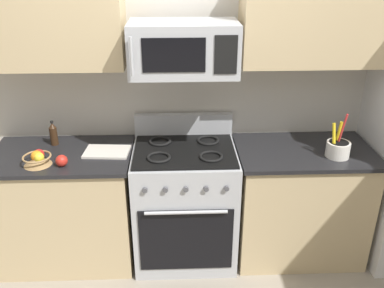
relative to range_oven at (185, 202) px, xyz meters
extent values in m
cube|color=beige|center=(0.00, 0.39, 0.83)|extent=(8.00, 0.10, 2.60)
cube|color=tan|center=(-0.90, 0.00, -0.03)|extent=(0.99, 0.61, 0.88)
cube|color=black|center=(-0.90, 0.00, 0.42)|extent=(1.03, 0.65, 0.03)
cube|color=#B2B5BA|center=(0.00, 0.00, -0.02)|extent=(0.76, 0.65, 0.91)
cube|color=black|center=(0.00, -0.33, -0.11)|extent=(0.67, 0.01, 0.51)
cylinder|color=#B2B5BA|center=(0.00, -0.36, 0.15)|extent=(0.57, 0.02, 0.02)
cube|color=black|center=(0.00, 0.00, 0.45)|extent=(0.73, 0.58, 0.02)
cube|color=#B2B5BA|center=(0.00, 0.29, 0.53)|extent=(0.76, 0.06, 0.18)
torus|color=black|center=(-0.18, -0.14, 0.46)|extent=(0.17, 0.17, 0.02)
torus|color=black|center=(0.18, -0.14, 0.46)|extent=(0.17, 0.17, 0.02)
torus|color=black|center=(-0.18, 0.13, 0.46)|extent=(0.17, 0.17, 0.02)
torus|color=black|center=(0.18, 0.13, 0.46)|extent=(0.17, 0.17, 0.02)
cylinder|color=#4C4C51|center=(-0.27, -0.34, 0.32)|extent=(0.04, 0.02, 0.04)
cylinder|color=#4C4C51|center=(-0.14, -0.34, 0.32)|extent=(0.04, 0.02, 0.04)
cylinder|color=#4C4C51|center=(0.00, -0.34, 0.32)|extent=(0.04, 0.02, 0.04)
cylinder|color=#4C4C51|center=(0.14, -0.34, 0.32)|extent=(0.04, 0.02, 0.04)
cylinder|color=#4C4C51|center=(0.27, -0.34, 0.32)|extent=(0.04, 0.02, 0.04)
cube|color=tan|center=(0.89, 0.00, -0.03)|extent=(0.97, 0.61, 0.88)
cube|color=black|center=(0.89, 0.00, 0.42)|extent=(1.01, 0.65, 0.03)
cube|color=#B2B5BA|center=(0.00, 0.03, 1.18)|extent=(0.72, 0.40, 0.35)
cube|color=black|center=(-0.06, -0.17, 1.18)|extent=(0.40, 0.01, 0.21)
cube|color=black|center=(0.26, -0.17, 1.18)|extent=(0.14, 0.01, 0.24)
cylinder|color=#B2B5BA|center=(-0.32, -0.20, 1.18)|extent=(0.02, 0.02, 0.24)
cube|color=tan|center=(-0.91, 0.17, 1.36)|extent=(1.02, 0.34, 0.66)
cube|color=tan|center=(0.90, 0.17, 1.36)|extent=(1.00, 0.34, 0.66)
cylinder|color=white|center=(1.08, -0.12, 0.49)|extent=(0.17, 0.17, 0.11)
cylinder|color=black|center=(1.08, -0.12, 0.50)|extent=(0.14, 0.14, 0.09)
cylinder|color=yellow|center=(1.08, -0.09, 0.57)|extent=(0.05, 0.02, 0.23)
cylinder|color=yellow|center=(1.04, -0.13, 0.58)|extent=(0.03, 0.07, 0.23)
cylinder|color=red|center=(1.09, -0.12, 0.61)|extent=(0.04, 0.05, 0.31)
cone|color=#9E7A4C|center=(-1.01, -0.17, 0.47)|extent=(0.19, 0.19, 0.06)
torus|color=#9E7A4C|center=(-1.01, -0.17, 0.50)|extent=(0.19, 0.19, 0.01)
sphere|color=red|center=(-1.01, -0.13, 0.49)|extent=(0.07, 0.07, 0.07)
sphere|color=orange|center=(-1.01, -0.15, 0.50)|extent=(0.08, 0.08, 0.08)
sphere|color=yellow|center=(-0.99, -0.17, 0.49)|extent=(0.07, 0.07, 0.07)
sphere|color=red|center=(-0.84, -0.19, 0.48)|extent=(0.08, 0.08, 0.08)
cube|color=silver|center=(-0.56, 0.00, 0.45)|extent=(0.34, 0.24, 0.02)
cylinder|color=#382314|center=(-0.98, 0.16, 0.51)|extent=(0.06, 0.06, 0.14)
cone|color=#382314|center=(-0.98, 0.16, 0.59)|extent=(0.05, 0.05, 0.04)
cylinder|color=black|center=(-0.98, 0.16, 0.62)|extent=(0.02, 0.02, 0.01)
camera|label=1|loc=(-0.05, -2.75, 1.78)|focal=39.20mm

